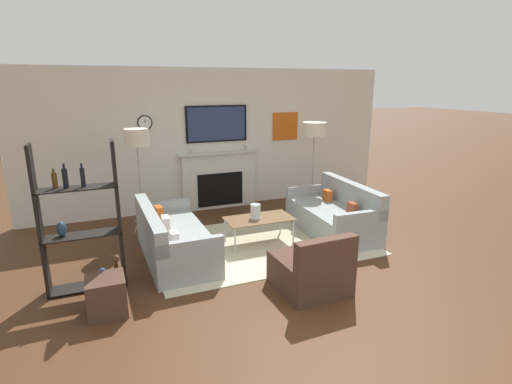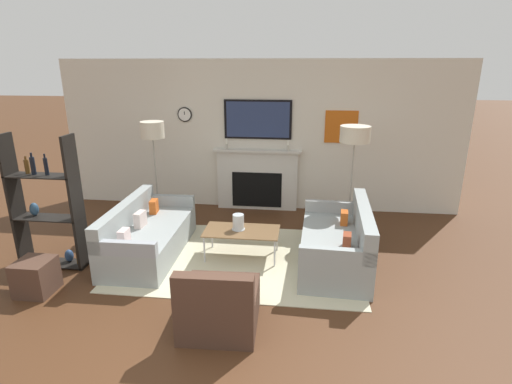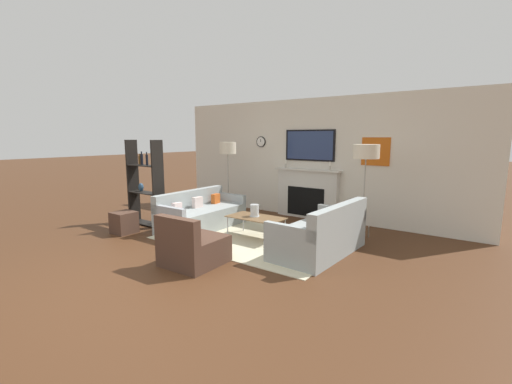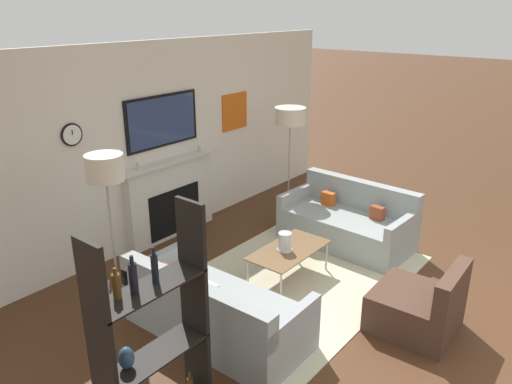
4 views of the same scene
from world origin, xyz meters
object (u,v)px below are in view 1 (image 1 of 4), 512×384
at_px(couch_right, 334,216).
at_px(hurricane_candle, 256,212).
at_px(couch_left, 173,240).
at_px(ottoman, 106,295).
at_px(floor_lamp_left, 137,139).
at_px(armchair, 312,270).
at_px(coffee_table, 259,220).
at_px(shelf_unit, 81,224).
at_px(floor_lamp_right, 314,130).

bearing_deg(couch_right, hurricane_candle, 176.42).
xyz_separation_m(couch_left, ottoman, (-0.93, -1.15, -0.06)).
xyz_separation_m(couch_left, floor_lamp_left, (-0.27, 1.18, 1.30)).
distance_m(floor_lamp_left, ottoman, 2.78).
height_order(armchair, coffee_table, armchair).
relative_size(floor_lamp_left, ottoman, 4.18).
distance_m(couch_right, hurricane_candle, 1.39).
distance_m(couch_right, armchair, 2.02).
distance_m(floor_lamp_left, shelf_unit, 2.01).
bearing_deg(hurricane_candle, armchair, -87.73).
xyz_separation_m(couch_left, floor_lamp_right, (2.94, 1.18, 1.30)).
bearing_deg(ottoman, couch_left, 50.92).
distance_m(shelf_unit, ottoman, 0.93).
bearing_deg(shelf_unit, ottoman, -73.76).
distance_m(couch_left, shelf_unit, 1.34).
relative_size(floor_lamp_left, shelf_unit, 0.97).
relative_size(armchair, floor_lamp_left, 0.48).
xyz_separation_m(couch_right, floor_lamp_right, (0.26, 1.19, 1.28)).
bearing_deg(ottoman, floor_lamp_right, 31.08).
bearing_deg(coffee_table, floor_lamp_left, 145.15).
relative_size(coffee_table, floor_lamp_left, 0.60).
height_order(coffee_table, hurricane_candle, hurricane_candle).
bearing_deg(couch_right, floor_lamp_right, 77.49).
bearing_deg(armchair, floor_lamp_right, 60.04).
relative_size(floor_lamp_right, ottoman, 4.14).
relative_size(couch_left, shelf_unit, 1.05).
xyz_separation_m(armchair, ottoman, (-2.30, 0.39, -0.04)).
bearing_deg(armchair, ottoman, 170.35).
xyz_separation_m(couch_left, coffee_table, (1.35, 0.06, 0.11)).
distance_m(coffee_table, shelf_unit, 2.58).
xyz_separation_m(coffee_table, ottoman, (-2.28, -1.20, -0.17)).
height_order(hurricane_candle, shelf_unit, shelf_unit).
bearing_deg(floor_lamp_left, hurricane_candle, -35.03).
bearing_deg(floor_lamp_right, shelf_unit, -157.84).
height_order(coffee_table, ottoman, ottoman).
relative_size(couch_left, ottoman, 4.51).
height_order(armchair, hurricane_candle, armchair).
height_order(coffee_table, floor_lamp_left, floor_lamp_left).
distance_m(couch_left, couch_right, 2.67).
relative_size(couch_right, floor_lamp_left, 1.03).
bearing_deg(coffee_table, floor_lamp_right, 35.44).
bearing_deg(hurricane_candle, shelf_unit, -167.14).
height_order(couch_right, coffee_table, couch_right).
distance_m(hurricane_candle, ottoman, 2.57).
bearing_deg(floor_lamp_right, hurricane_candle, -146.03).
relative_size(coffee_table, floor_lamp_right, 0.60).
relative_size(couch_right, hurricane_candle, 8.07).
distance_m(armchair, coffee_table, 1.60).
bearing_deg(floor_lamp_left, armchair, -59.02).
bearing_deg(armchair, shelf_unit, 156.86).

